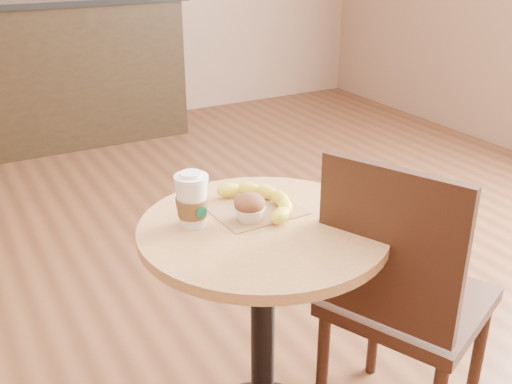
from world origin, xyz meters
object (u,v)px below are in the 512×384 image
Objects in this scene: coffee_cup at (192,202)px; banana at (263,200)px; chair_right at (401,296)px; muffin at (250,207)px; cafe_table at (263,296)px.

banana is (0.21, 0.00, -0.04)m from coffee_cup.
muffin is at bearing 34.29° from chair_right.
muffin is at bearing 119.70° from cafe_table.
muffin is 0.30× the size of banana.
banana is (0.07, 0.06, -0.02)m from muffin.
muffin reaches higher than banana.
cafe_table is 0.27m from muffin.
chair_right reaches higher than muffin.
cafe_table is 0.27m from banana.
chair_right reaches higher than banana.
banana is at bearing -8.76° from coffee_cup.
muffin reaches higher than cafe_table.
coffee_cup is (-0.16, 0.09, 0.29)m from cafe_table.
muffin is at bearing -30.04° from coffee_cup.
chair_right reaches higher than cafe_table.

